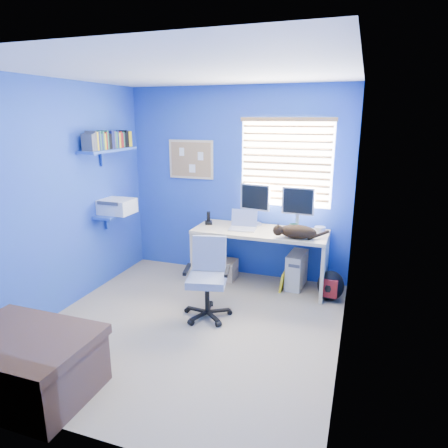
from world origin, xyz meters
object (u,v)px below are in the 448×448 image
(laptop, at_px, (243,221))
(tower_pc, at_px, (297,270))
(desk, at_px, (260,258))
(office_chair, at_px, (208,288))
(cat, at_px, (298,232))

(laptop, distance_m, tower_pc, 0.93)
(desk, distance_m, tower_pc, 0.49)
(desk, height_order, office_chair, office_chair)
(office_chair, bearing_deg, desk, 71.02)
(laptop, bearing_deg, office_chair, -103.56)
(cat, relative_size, office_chair, 0.51)
(tower_pc, bearing_deg, office_chair, -121.27)
(desk, distance_m, cat, 0.69)
(laptop, height_order, office_chair, laptop)
(cat, xyz_separation_m, tower_pc, (-0.04, 0.30, -0.59))
(laptop, distance_m, office_chair, 1.07)
(laptop, relative_size, tower_pc, 0.73)
(laptop, distance_m, cat, 0.73)
(tower_pc, height_order, office_chair, office_chair)
(laptop, bearing_deg, cat, -18.03)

